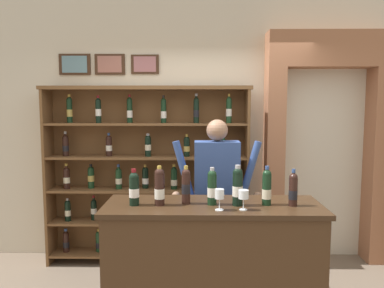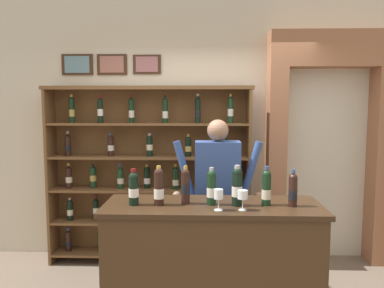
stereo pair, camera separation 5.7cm
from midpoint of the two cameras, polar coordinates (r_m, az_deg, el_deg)
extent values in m
cube|color=beige|center=(4.61, 0.59, 4.31)|extent=(12.00, 0.16, 3.40)
cube|color=#382316|center=(4.77, -17.40, 11.27)|extent=(0.37, 0.02, 0.24)
cube|color=slate|center=(4.76, -17.46, 11.29)|extent=(0.29, 0.01, 0.19)
cube|color=#382316|center=(4.66, -12.49, 11.54)|extent=(0.35, 0.02, 0.24)
cube|color=#8F5A50|center=(4.65, -12.53, 11.55)|extent=(0.28, 0.01, 0.19)
cube|color=#382316|center=(4.59, -7.37, 11.72)|extent=(0.32, 0.02, 0.22)
cube|color=#915A5F|center=(4.57, -7.39, 11.74)|extent=(0.26, 0.01, 0.18)
cube|color=brown|center=(4.69, -20.84, -4.46)|extent=(0.03, 0.32, 2.03)
cube|color=brown|center=(4.39, 7.77, -4.82)|extent=(0.03, 0.32, 2.03)
cube|color=brown|center=(4.54, -6.76, -4.43)|extent=(2.28, 0.02, 2.03)
cube|color=brown|center=(4.65, -6.87, -15.85)|extent=(2.22, 0.30, 0.02)
cylinder|color=black|center=(4.83, -18.59, -13.86)|extent=(0.07, 0.07, 0.20)
sphere|color=black|center=(4.79, -18.63, -12.64)|extent=(0.07, 0.07, 0.07)
cylinder|color=black|center=(4.78, -18.64, -12.31)|extent=(0.03, 0.03, 0.07)
cylinder|color=navy|center=(4.78, -18.66, -12.03)|extent=(0.04, 0.04, 0.03)
cylinder|color=black|center=(4.83, -18.58, -14.03)|extent=(0.07, 0.07, 0.07)
cylinder|color=#19381E|center=(4.74, -14.06, -14.12)|extent=(0.07, 0.07, 0.20)
sphere|color=#19381E|center=(4.70, -14.09, -12.88)|extent=(0.07, 0.07, 0.07)
cylinder|color=#19381E|center=(4.69, -14.10, -12.60)|extent=(0.03, 0.03, 0.06)
cylinder|color=#B79338|center=(4.69, -14.11, -12.36)|extent=(0.03, 0.03, 0.03)
cylinder|color=black|center=(4.75, -14.05, -14.42)|extent=(0.07, 0.07, 0.07)
cylinder|color=#19381E|center=(4.68, -9.23, -14.32)|extent=(0.07, 0.07, 0.19)
sphere|color=#19381E|center=(4.64, -9.25, -13.12)|extent=(0.07, 0.07, 0.07)
cylinder|color=#19381E|center=(4.64, -9.25, -12.81)|extent=(0.03, 0.03, 0.07)
cylinder|color=navy|center=(4.63, -9.26, -12.54)|extent=(0.03, 0.03, 0.03)
cylinder|color=beige|center=(4.68, -9.22, -14.45)|extent=(0.07, 0.07, 0.06)
cylinder|color=black|center=(4.57, -4.53, -14.74)|extent=(0.07, 0.07, 0.20)
sphere|color=black|center=(4.54, -4.54, -13.50)|extent=(0.07, 0.07, 0.07)
cylinder|color=black|center=(4.53, -4.55, -13.09)|extent=(0.03, 0.03, 0.08)
cylinder|color=maroon|center=(4.52, -4.55, -12.73)|extent=(0.04, 0.04, 0.03)
cylinder|color=black|center=(4.57, -4.53, -14.63)|extent=(0.07, 0.07, 0.06)
cylinder|color=black|center=(4.56, 0.62, -14.72)|extent=(0.07, 0.07, 0.21)
sphere|color=black|center=(4.52, 0.62, -13.43)|extent=(0.07, 0.07, 0.07)
cylinder|color=black|center=(4.51, 0.62, -13.16)|extent=(0.03, 0.03, 0.06)
cylinder|color=navy|center=(4.51, 0.62, -12.95)|extent=(0.03, 0.03, 0.03)
cylinder|color=tan|center=(4.56, 0.62, -14.78)|extent=(0.07, 0.07, 0.07)
cylinder|color=#19381E|center=(4.58, 4.88, -14.69)|extent=(0.07, 0.07, 0.20)
sphere|color=#19381E|center=(4.54, 4.89, -13.43)|extent=(0.07, 0.07, 0.07)
cylinder|color=#19381E|center=(4.53, 4.89, -13.18)|extent=(0.03, 0.03, 0.06)
cylinder|color=black|center=(4.53, 4.89, -12.97)|extent=(0.04, 0.04, 0.03)
cylinder|color=silver|center=(4.58, 4.87, -14.81)|extent=(0.07, 0.07, 0.06)
cube|color=brown|center=(4.53, -6.93, -11.42)|extent=(2.22, 0.30, 0.03)
cylinder|color=black|center=(4.68, -18.36, -9.63)|extent=(0.07, 0.07, 0.20)
sphere|color=black|center=(4.66, -18.40, -8.36)|extent=(0.07, 0.07, 0.07)
cylinder|color=black|center=(4.65, -18.41, -8.08)|extent=(0.03, 0.03, 0.06)
cylinder|color=#99999E|center=(4.65, -18.42, -7.86)|extent=(0.03, 0.03, 0.03)
cylinder|color=beige|center=(4.69, -18.36, -9.73)|extent=(0.07, 0.07, 0.07)
cylinder|color=black|center=(4.65, -14.76, -9.67)|extent=(0.07, 0.07, 0.20)
sphere|color=black|center=(4.62, -14.79, -8.41)|extent=(0.07, 0.07, 0.07)
cylinder|color=black|center=(4.61, -14.81, -7.98)|extent=(0.03, 0.03, 0.08)
cylinder|color=maroon|center=(4.60, -14.82, -7.61)|extent=(0.03, 0.03, 0.03)
cylinder|color=silver|center=(4.64, -14.76, -9.62)|extent=(0.07, 0.07, 0.06)
cylinder|color=#19381E|center=(4.54, -10.71, -9.92)|extent=(0.07, 0.07, 0.21)
sphere|color=#19381E|center=(4.51, -10.74, -8.61)|extent=(0.07, 0.07, 0.07)
cylinder|color=#19381E|center=(4.51, -10.75, -8.28)|extent=(0.03, 0.03, 0.06)
cylinder|color=maroon|center=(4.50, -10.75, -8.00)|extent=(0.03, 0.03, 0.03)
cylinder|color=beige|center=(4.55, -10.71, -10.15)|extent=(0.07, 0.07, 0.07)
cylinder|color=black|center=(4.48, -6.98, -10.01)|extent=(0.07, 0.07, 0.21)
sphere|color=black|center=(4.45, -6.99, -8.62)|extent=(0.07, 0.07, 0.07)
cylinder|color=black|center=(4.45, -7.00, -8.26)|extent=(0.03, 0.03, 0.07)
cylinder|color=#B79338|center=(4.44, -7.00, -7.94)|extent=(0.03, 0.03, 0.03)
cylinder|color=beige|center=(4.49, -6.97, -10.40)|extent=(0.07, 0.07, 0.07)
cylinder|color=black|center=(4.48, -2.49, -10.01)|extent=(0.07, 0.07, 0.21)
sphere|color=black|center=(4.45, -2.50, -8.65)|extent=(0.07, 0.07, 0.07)
cylinder|color=black|center=(4.45, -2.50, -8.26)|extent=(0.03, 0.03, 0.08)
cylinder|color=navy|center=(4.44, -2.50, -7.91)|extent=(0.03, 0.03, 0.03)
cylinder|color=beige|center=(4.48, -2.49, -10.08)|extent=(0.07, 0.07, 0.07)
cylinder|color=black|center=(4.46, 1.27, -10.07)|extent=(0.07, 0.07, 0.21)
sphere|color=black|center=(4.43, 1.27, -8.69)|extent=(0.07, 0.07, 0.07)
cylinder|color=black|center=(4.42, 1.27, -8.26)|extent=(0.03, 0.03, 0.08)
cylinder|color=black|center=(4.41, 1.27, -7.88)|extent=(0.03, 0.03, 0.03)
cylinder|color=beige|center=(4.46, 1.27, -9.97)|extent=(0.07, 0.07, 0.07)
cylinder|color=#19381E|center=(4.44, 5.13, -10.19)|extent=(0.07, 0.07, 0.21)
sphere|color=#19381E|center=(4.41, 5.14, -8.81)|extent=(0.07, 0.07, 0.07)
cylinder|color=#19381E|center=(4.40, 5.15, -8.51)|extent=(0.03, 0.03, 0.06)
cylinder|color=#B79338|center=(4.40, 5.15, -8.27)|extent=(0.03, 0.03, 0.03)
cylinder|color=black|center=(4.44, 5.13, -10.46)|extent=(0.07, 0.07, 0.07)
cube|color=brown|center=(4.43, -6.99, -6.78)|extent=(2.22, 0.30, 0.02)
cylinder|color=black|center=(4.60, -18.51, -5.09)|extent=(0.07, 0.07, 0.21)
sphere|color=black|center=(4.58, -18.56, -3.75)|extent=(0.07, 0.07, 0.07)
cylinder|color=black|center=(4.58, -18.57, -3.32)|extent=(0.03, 0.03, 0.08)
cylinder|color=#B79338|center=(4.57, -18.58, -2.94)|extent=(0.03, 0.03, 0.03)
cylinder|color=beige|center=(4.60, -18.51, -5.12)|extent=(0.07, 0.07, 0.07)
cylinder|color=#19381E|center=(4.56, -15.16, -5.07)|extent=(0.07, 0.07, 0.21)
sphere|color=#19381E|center=(4.54, -15.20, -3.71)|extent=(0.07, 0.07, 0.07)
cylinder|color=#19381E|center=(4.53, -15.21, -3.36)|extent=(0.03, 0.03, 0.07)
cylinder|color=black|center=(4.53, -15.21, -3.08)|extent=(0.03, 0.03, 0.03)
cylinder|color=tan|center=(4.56, -15.16, -4.97)|extent=(0.07, 0.07, 0.07)
cylinder|color=#19381E|center=(4.45, -11.22, -5.33)|extent=(0.07, 0.07, 0.20)
sphere|color=#19381E|center=(4.43, -11.25, -4.00)|extent=(0.07, 0.07, 0.07)
cylinder|color=#19381E|center=(4.42, -11.26, -3.56)|extent=(0.03, 0.03, 0.08)
cylinder|color=navy|center=(4.42, -11.27, -3.17)|extent=(0.03, 0.03, 0.03)
cylinder|color=beige|center=(4.45, -11.22, -5.44)|extent=(0.07, 0.07, 0.06)
cylinder|color=black|center=(4.43, -7.32, -5.23)|extent=(0.07, 0.07, 0.21)
sphere|color=black|center=(4.41, -7.34, -3.85)|extent=(0.07, 0.07, 0.07)
cylinder|color=black|center=(4.41, -7.34, -3.53)|extent=(0.03, 0.03, 0.06)
cylinder|color=#B79338|center=(4.41, -7.35, -3.27)|extent=(0.03, 0.03, 0.03)
cylinder|color=silver|center=(4.44, -7.32, -5.48)|extent=(0.07, 0.07, 0.07)
cylinder|color=black|center=(4.36, -3.05, -5.40)|extent=(0.07, 0.07, 0.21)
sphere|color=black|center=(4.33, -3.06, -3.97)|extent=(0.07, 0.07, 0.07)
cylinder|color=black|center=(4.33, -3.06, -3.56)|extent=(0.03, 0.03, 0.07)
cylinder|color=#B79338|center=(4.33, -3.07, -3.21)|extent=(0.04, 0.04, 0.03)
cylinder|color=beige|center=(4.36, -3.05, -5.75)|extent=(0.07, 0.07, 0.07)
cylinder|color=black|center=(4.38, 1.10, -5.37)|extent=(0.07, 0.07, 0.20)
sphere|color=black|center=(4.36, 1.10, -3.98)|extent=(0.07, 0.07, 0.07)
cylinder|color=black|center=(4.35, 1.10, -3.63)|extent=(0.03, 0.03, 0.07)
cylinder|color=#B79338|center=(4.35, 1.10, -3.32)|extent=(0.04, 0.04, 0.03)
cylinder|color=beige|center=(4.38, 1.10, -5.54)|extent=(0.07, 0.07, 0.06)
cylinder|color=black|center=(4.37, 4.97, -5.39)|extent=(0.07, 0.07, 0.21)
sphere|color=black|center=(4.35, 4.98, -3.98)|extent=(0.07, 0.07, 0.07)
cylinder|color=black|center=(4.34, 4.98, -3.65)|extent=(0.03, 0.03, 0.06)
cylinder|color=#B79338|center=(4.34, 4.99, -3.36)|extent=(0.04, 0.04, 0.03)
cylinder|color=black|center=(4.37, 4.97, -5.55)|extent=(0.07, 0.07, 0.07)
cube|color=brown|center=(4.36, -7.06, -1.95)|extent=(2.22, 0.30, 0.02)
cylinder|color=black|center=(4.57, -18.65, -0.45)|extent=(0.07, 0.07, 0.20)
sphere|color=black|center=(4.56, -18.69, 0.85)|extent=(0.07, 0.07, 0.07)
cylinder|color=black|center=(4.56, -18.71, 1.27)|extent=(0.03, 0.03, 0.08)
cylinder|color=#99999E|center=(4.55, -18.72, 1.63)|extent=(0.03, 0.03, 0.03)
cylinder|color=black|center=(4.57, -18.64, -0.62)|extent=(0.07, 0.07, 0.06)
cylinder|color=black|center=(4.42, -12.62, -0.51)|extent=(0.07, 0.07, 0.19)
sphere|color=black|center=(4.41, -12.65, 0.80)|extent=(0.07, 0.07, 0.07)
cylinder|color=black|center=(4.41, -12.66, 1.15)|extent=(0.03, 0.03, 0.07)
cylinder|color=navy|center=(4.41, -12.67, 1.45)|extent=(0.03, 0.03, 0.03)
cylinder|color=silver|center=(4.42, -12.62, -0.59)|extent=(0.07, 0.07, 0.06)
cylinder|color=black|center=(4.31, -6.94, -0.54)|extent=(0.07, 0.07, 0.20)
sphere|color=black|center=(4.30, -6.95, 0.87)|extent=(0.07, 0.07, 0.07)
cylinder|color=black|center=(4.30, -6.96, 1.16)|extent=(0.03, 0.03, 0.06)
cylinder|color=#99999E|center=(4.30, -6.96, 1.39)|extent=(0.04, 0.04, 0.03)
cylinder|color=beige|center=(4.31, -6.94, -0.50)|extent=(0.07, 0.07, 0.06)
cylinder|color=black|center=(4.29, -1.15, -0.63)|extent=(0.07, 0.07, 0.18)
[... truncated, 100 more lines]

